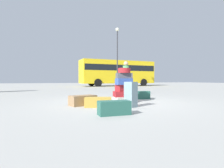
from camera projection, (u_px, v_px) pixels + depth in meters
name	position (u px, v px, depth m)	size (l,w,h in m)	color
ground_plane	(118.00, 102.00, 6.26)	(80.00, 80.00, 0.00)	#9E9E99
suitcase_tower	(124.00, 87.00, 6.19)	(0.71, 0.51, 1.17)	beige
suitcase_slate_foreground_near	(131.00, 94.00, 5.14)	(0.26, 0.30, 0.72)	gray
suitcase_teal_behind_tower	(142.00, 95.00, 7.34)	(0.63, 0.28, 0.31)	#26594C
suitcase_tan_foreground_far	(98.00, 102.00, 5.14)	(0.75, 0.32, 0.28)	#B28C33
suitcase_teal_right_side	(114.00, 108.00, 4.00)	(0.70, 0.31, 0.31)	#26594C
suitcase_brown_upright_blue	(83.00, 100.00, 5.50)	(0.78, 0.42, 0.30)	olive
person_bearded_onlooker	(126.00, 75.00, 8.99)	(0.30, 0.34, 1.69)	black
parked_bus	(118.00, 71.00, 23.01)	(9.58, 3.19, 3.15)	yellow
lamp_post	(117.00, 49.00, 18.62)	(0.36, 0.36, 6.11)	#333338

